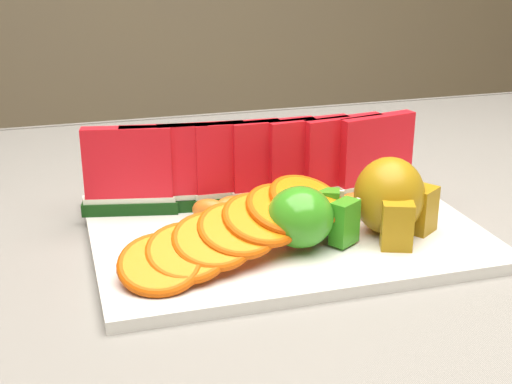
# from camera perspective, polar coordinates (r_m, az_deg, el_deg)

# --- Properties ---
(table) EXTENTS (1.40, 0.90, 0.75)m
(table) POSITION_cam_1_polar(r_m,az_deg,el_deg) (0.81, -1.63, -10.20)
(table) COLOR #482617
(table) RESTS_ON ground
(tablecloth) EXTENTS (1.53, 1.03, 0.20)m
(tablecloth) POSITION_cam_1_polar(r_m,az_deg,el_deg) (0.78, -1.68, -6.26)
(tablecloth) COLOR slate
(tablecloth) RESTS_ON table
(platter) EXTENTS (0.40, 0.30, 0.01)m
(platter) POSITION_cam_1_polar(r_m,az_deg,el_deg) (0.76, 2.14, -3.04)
(platter) COLOR silver
(platter) RESTS_ON tablecloth
(apple_cluster) EXTENTS (0.10, 0.08, 0.06)m
(apple_cluster) POSITION_cam_1_polar(r_m,az_deg,el_deg) (0.70, 4.04, -1.99)
(apple_cluster) COLOR #36941A
(apple_cluster) RESTS_ON platter
(pear_cluster) EXTENTS (0.09, 0.09, 0.08)m
(pear_cluster) POSITION_cam_1_polar(r_m,az_deg,el_deg) (0.74, 10.80, -0.51)
(pear_cluster) COLOR #9D6C15
(pear_cluster) RESTS_ON platter
(side_plate) EXTENTS (0.20, 0.20, 0.01)m
(side_plate) POSITION_cam_1_polar(r_m,az_deg,el_deg) (1.03, 3.76, 3.17)
(side_plate) COLOR silver
(side_plate) RESTS_ON tablecloth
(watermelon_row) EXTENTS (0.39, 0.07, 0.10)m
(watermelon_row) POSITION_cam_1_polar(r_m,az_deg,el_deg) (0.80, -0.02, 2.10)
(watermelon_row) COLOR #0E3913
(watermelon_row) RESTS_ON platter
(orange_fan_front) EXTENTS (0.25, 0.15, 0.06)m
(orange_fan_front) POSITION_cam_1_polar(r_m,az_deg,el_deg) (0.67, -1.50, -3.04)
(orange_fan_front) COLOR red
(orange_fan_front) RESTS_ON platter
(orange_fan_back) EXTENTS (0.34, 0.12, 0.05)m
(orange_fan_back) POSITION_cam_1_polar(r_m,az_deg,el_deg) (0.86, 1.11, 1.75)
(orange_fan_back) COLOR red
(orange_fan_back) RESTS_ON platter
(tangerine_segments) EXTENTS (0.20, 0.08, 0.03)m
(tangerine_segments) POSITION_cam_1_polar(r_m,az_deg,el_deg) (0.77, 2.21, -1.34)
(tangerine_segments) COLOR #E8540C
(tangerine_segments) RESTS_ON platter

